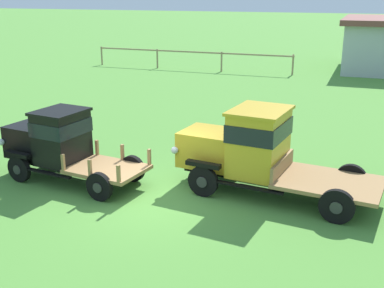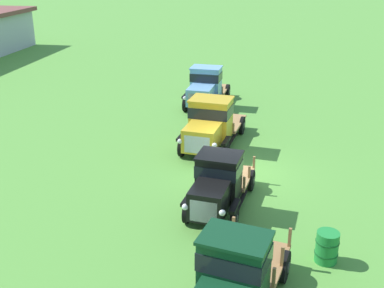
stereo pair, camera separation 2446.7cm
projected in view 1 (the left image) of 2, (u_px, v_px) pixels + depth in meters
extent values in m
plane|color=#518E38|center=(152.00, 198.00, 12.86)|extent=(240.00, 240.00, 0.00)
cylinder|color=#997F60|center=(293.00, 65.00, 31.54)|extent=(0.12, 0.12, 1.36)
cylinder|color=#997F60|center=(221.00, 62.00, 32.89)|extent=(0.12, 0.12, 1.36)
cylinder|color=#997F60|center=(157.00, 59.00, 34.38)|extent=(0.12, 0.12, 1.36)
cylinder|color=#997F60|center=(102.00, 56.00, 35.97)|extent=(0.12, 0.12, 1.36)
cube|color=#997F60|center=(191.00, 52.00, 33.59)|extent=(14.37, 0.08, 0.10)
cylinder|color=black|center=(19.00, 169.00, 13.87)|extent=(0.79, 0.24, 0.78)
cylinder|color=#2D2D2D|center=(17.00, 170.00, 13.79)|extent=(0.27, 0.06, 0.27)
cylinder|color=black|center=(56.00, 154.00, 15.17)|extent=(0.79, 0.24, 0.78)
cylinder|color=#2D2D2D|center=(58.00, 153.00, 15.25)|extent=(0.27, 0.06, 0.27)
cylinder|color=black|center=(99.00, 187.00, 12.60)|extent=(0.79, 0.24, 0.78)
cylinder|color=#2D2D2D|center=(97.00, 188.00, 12.52)|extent=(0.27, 0.06, 0.27)
cylinder|color=black|center=(133.00, 169.00, 13.90)|extent=(0.79, 0.24, 0.78)
cylinder|color=#2D2D2D|center=(134.00, 168.00, 13.98)|extent=(0.27, 0.06, 0.27)
cube|color=black|center=(74.00, 166.00, 13.89)|extent=(4.17, 1.34, 0.12)
cube|color=black|center=(32.00, 141.00, 14.42)|extent=(1.43, 1.23, 0.95)
cube|color=silver|center=(17.00, 139.00, 14.71)|extent=(0.16, 0.85, 0.71)
sphere|color=silver|center=(1.00, 142.00, 14.21)|extent=(0.20, 0.20, 0.20)
sphere|color=silver|center=(30.00, 132.00, 15.18)|extent=(0.20, 0.20, 0.20)
cube|color=black|center=(18.00, 155.00, 13.74)|extent=(0.91, 0.31, 0.12)
cube|color=black|center=(55.00, 140.00, 15.04)|extent=(0.91, 0.31, 0.12)
cube|color=black|center=(62.00, 138.00, 13.81)|extent=(1.26, 1.48, 1.47)
cube|color=black|center=(61.00, 127.00, 13.71)|extent=(1.31, 1.51, 0.41)
cube|color=black|center=(60.00, 112.00, 13.57)|extent=(1.38, 1.55, 0.08)
cube|color=black|center=(49.00, 173.00, 13.37)|extent=(1.55, 0.33, 0.05)
cube|color=black|center=(84.00, 157.00, 14.65)|extent=(1.55, 0.33, 0.05)
cube|color=#9E7547|center=(107.00, 169.00, 13.33)|extent=(2.21, 1.78, 0.10)
cube|color=#9E7547|center=(63.00, 162.00, 13.03)|extent=(0.09, 0.09, 0.45)
cube|color=#9E7547|center=(97.00, 148.00, 14.26)|extent=(0.09, 0.09, 0.45)
cube|color=#9E7547|center=(90.00, 168.00, 12.62)|extent=(0.09, 0.09, 0.45)
cube|color=#9E7547|center=(122.00, 152.00, 13.86)|extent=(0.09, 0.09, 0.45)
cube|color=#9E7547|center=(118.00, 174.00, 12.22)|extent=(0.09, 0.09, 0.45)
cube|color=#9E7547|center=(149.00, 157.00, 13.46)|extent=(0.09, 0.09, 0.45)
cylinder|color=black|center=(203.00, 181.00, 12.87)|extent=(0.86, 0.24, 0.85)
cylinder|color=#2D2D2D|center=(202.00, 182.00, 12.80)|extent=(0.30, 0.06, 0.30)
cylinder|color=black|center=(231.00, 160.00, 14.51)|extent=(0.86, 0.24, 0.85)
cylinder|color=#2D2D2D|center=(232.00, 159.00, 14.59)|extent=(0.30, 0.06, 0.30)
cylinder|color=black|center=(337.00, 207.00, 11.35)|extent=(0.86, 0.24, 0.85)
cylinder|color=#2D2D2D|center=(336.00, 208.00, 11.28)|extent=(0.30, 0.06, 0.30)
cylinder|color=black|center=(351.00, 179.00, 12.99)|extent=(0.86, 0.24, 0.85)
cylinder|color=#2D2D2D|center=(351.00, 178.00, 13.07)|extent=(0.30, 0.06, 0.30)
cube|color=black|center=(276.00, 177.00, 12.93)|extent=(5.09, 1.63, 0.12)
cube|color=gold|center=(211.00, 148.00, 13.60)|extent=(1.71, 1.52, 0.98)
cube|color=silver|center=(187.00, 146.00, 13.94)|extent=(0.18, 1.06, 0.73)
sphere|color=silver|center=(175.00, 150.00, 13.31)|extent=(0.20, 0.20, 0.20)
sphere|color=silver|center=(198.00, 137.00, 14.54)|extent=(0.20, 0.20, 0.20)
cube|color=black|center=(203.00, 164.00, 12.73)|extent=(1.00, 0.31, 0.12)
cube|color=black|center=(231.00, 145.00, 14.37)|extent=(1.00, 0.31, 0.12)
cube|color=gold|center=(259.00, 143.00, 12.88)|extent=(1.46, 1.83, 1.69)
cube|color=black|center=(259.00, 129.00, 12.77)|extent=(1.51, 1.88, 0.47)
cube|color=gold|center=(260.00, 111.00, 12.61)|extent=(1.59, 1.92, 0.08)
cube|color=black|center=(250.00, 187.00, 12.30)|extent=(1.79, 0.34, 0.05)
cube|color=black|center=(273.00, 165.00, 13.91)|extent=(1.79, 0.34, 0.05)
cube|color=#9E7547|center=(329.00, 182.00, 12.28)|extent=(2.81, 2.25, 0.10)
cube|color=#9E7547|center=(282.00, 166.00, 12.76)|extent=(0.29, 1.83, 0.44)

